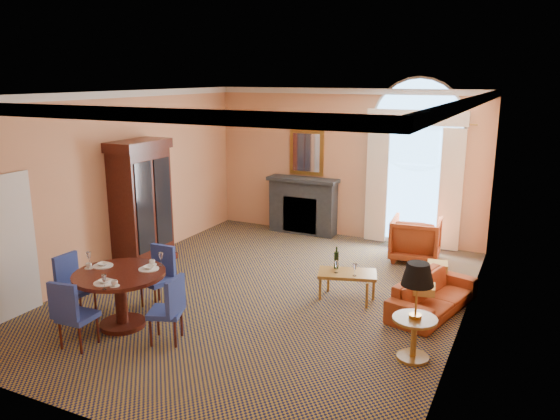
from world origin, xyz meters
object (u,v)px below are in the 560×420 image
at_px(armoire, 141,206).
at_px(coffee_table, 346,274).
at_px(sofa, 433,295).
at_px(armchair, 416,239).
at_px(dining_table, 120,287).
at_px(side_table, 416,299).

xyz_separation_m(armoire, coffee_table, (3.95, 0.09, -0.70)).
height_order(sofa, coffee_table, coffee_table).
bearing_deg(coffee_table, armoire, 164.07).
relative_size(sofa, armchair, 1.93).
bearing_deg(armoire, dining_table, -57.24).
height_order(dining_table, side_table, side_table).
bearing_deg(side_table, sofa, 91.84).
bearing_deg(armchair, dining_table, 51.13).
relative_size(coffee_table, side_table, 0.82).
bearing_deg(dining_table, armoire, 122.76).
relative_size(armoire, side_table, 1.89).
xyz_separation_m(armchair, coffee_table, (-0.56, -2.39, 0.01)).
bearing_deg(coffee_table, sofa, -10.89).
bearing_deg(coffee_table, dining_table, -155.30).
height_order(coffee_table, side_table, side_table).
bearing_deg(armoire, side_table, -13.92).
height_order(armoire, side_table, armoire).
bearing_deg(side_table, armoire, 166.08).
bearing_deg(armoire, coffee_table, 1.30).
xyz_separation_m(sofa, armchair, (-0.76, 2.25, 0.16)).
xyz_separation_m(sofa, side_table, (0.05, -1.56, 0.55)).
height_order(armoire, coffee_table, armoire).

